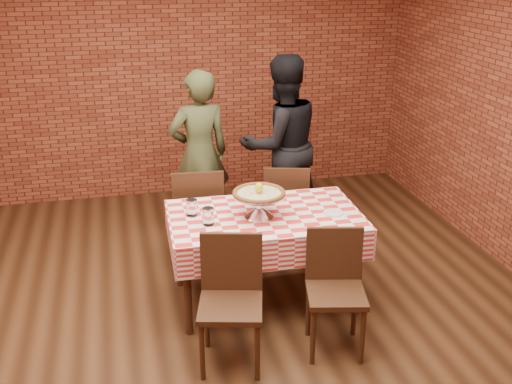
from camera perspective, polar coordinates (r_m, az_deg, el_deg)
ground at (r=4.64m, az=-4.04°, el=-13.41°), size 6.00×6.00×0.00m
back_wall at (r=6.89m, az=-8.61°, el=11.34°), size 5.50×0.00×5.50m
table at (r=4.89m, az=0.80°, el=-6.20°), size 1.49×0.92×0.75m
tablecloth at (r=4.78m, az=0.82°, el=-3.48°), size 1.53×0.96×0.25m
pizza_stand at (r=4.65m, az=0.28°, el=-1.26°), size 0.49×0.49×0.18m
pizza at (r=4.62m, az=0.29°, el=-0.15°), size 0.49×0.49×0.03m
lemon at (r=4.60m, az=0.29°, el=0.40°), size 0.08×0.08×0.08m
water_glass_left at (r=4.54m, az=-4.52°, el=-2.28°), size 0.09×0.09×0.13m
water_glass_right at (r=4.70m, az=-6.03°, el=-1.46°), size 0.09×0.09×0.13m
side_plate at (r=4.77m, az=7.24°, el=-1.96°), size 0.16×0.16×0.01m
sweetener_packet_a at (r=4.74m, az=8.24°, el=-2.21°), size 0.06×0.05×0.00m
sweetener_packet_b at (r=4.79m, az=8.31°, el=-1.97°), size 0.06×0.05×0.00m
condiment_caddy at (r=4.99m, az=0.79°, el=0.10°), size 0.11×0.10×0.14m
chair_near_left at (r=4.14m, az=-2.40°, el=-10.66°), size 0.51×0.51×0.90m
chair_near_right at (r=4.31m, az=7.49°, el=-9.60°), size 0.48×0.48×0.88m
chair_far_left at (r=5.50m, az=-5.49°, el=-1.99°), size 0.48×0.48×0.93m
chair_far_right at (r=5.67m, az=2.79°, el=-1.37°), size 0.50×0.50×0.89m
diner_olive at (r=5.93m, az=-5.33°, el=3.55°), size 0.66×0.49×1.65m
diner_black at (r=6.00m, az=2.37°, el=4.45°), size 0.98×0.83×1.77m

